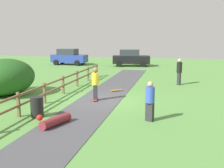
# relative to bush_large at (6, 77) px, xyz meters

# --- Properties ---
(ground_plane) EXTENTS (60.00, 60.00, 0.00)m
(ground_plane) POSITION_rel_bush_large_xyz_m (5.83, -0.26, -1.08)
(ground_plane) COLOR #568E42
(asphalt_path) EXTENTS (2.40, 28.00, 0.02)m
(asphalt_path) POSITION_rel_bush_large_xyz_m (5.83, -0.26, -1.07)
(asphalt_path) COLOR #47474C
(asphalt_path) RESTS_ON ground_plane
(wooden_fence) EXTENTS (0.12, 18.12, 1.10)m
(wooden_fence) POSITION_rel_bush_large_xyz_m (3.23, -0.26, -0.42)
(wooden_fence) COLOR brown
(wooden_fence) RESTS_ON ground_plane
(bush_large) EXTENTS (3.26, 3.91, 2.17)m
(bush_large) POSITION_rel_bush_large_xyz_m (0.00, 0.00, 0.00)
(bush_large) COLOR #23561E
(bush_large) RESTS_ON ground_plane
(trash_bin) EXTENTS (0.56, 0.56, 0.90)m
(trash_bin) POSITION_rel_bush_large_xyz_m (4.03, -3.96, -0.63)
(trash_bin) COLOR black
(trash_bin) RESTS_ON ground_plane
(skater_riding) EXTENTS (0.44, 0.82, 1.76)m
(skater_riding) POSITION_rel_bush_large_xyz_m (5.67, -0.39, -0.09)
(skater_riding) COLOR #B23326
(skater_riding) RESTS_ON asphalt_path
(skater_fallen) EXTENTS (1.37, 1.54, 0.36)m
(skater_fallen) POSITION_rel_bush_large_xyz_m (5.27, -4.94, -0.88)
(skater_fallen) COLOR maroon
(skater_fallen) RESTS_ON asphalt_path
(skateboard_loose) EXTENTS (0.74, 0.66, 0.08)m
(skateboard_loose) POSITION_rel_bush_large_xyz_m (6.28, 2.41, -1.00)
(skateboard_loose) COLOR #BF8C19
(skateboard_loose) RESTS_ON asphalt_path
(bystander_blue) EXTENTS (0.50, 0.50, 1.68)m
(bystander_blue) POSITION_rel_bush_large_xyz_m (8.90, -3.50, -0.16)
(bystander_blue) COLOR #2D2D33
(bystander_blue) RESTS_ON ground_plane
(bystander_black) EXTENTS (0.48, 0.48, 1.89)m
(bystander_black) POSITION_rel_bush_large_xyz_m (10.17, 5.81, -0.03)
(bystander_black) COLOR #2D2D33
(bystander_black) RESTS_ON ground_plane
(parked_car_black) EXTENTS (4.41, 2.48, 1.92)m
(parked_car_black) POSITION_rel_bush_large_xyz_m (4.87, 17.45, -0.13)
(parked_car_black) COLOR black
(parked_car_black) RESTS_ON ground_plane
(parked_car_blue) EXTENTS (4.29, 2.19, 1.92)m
(parked_car_blue) POSITION_rel_bush_large_xyz_m (-2.67, 17.46, -0.13)
(parked_car_blue) COLOR #283D99
(parked_car_blue) RESTS_ON ground_plane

